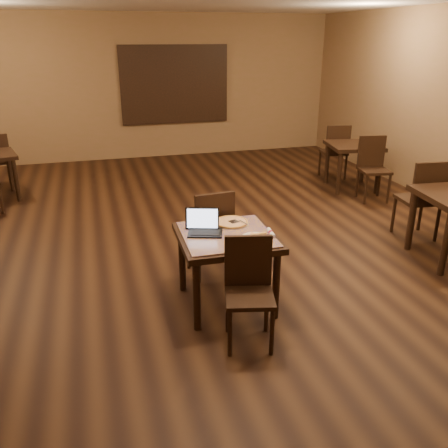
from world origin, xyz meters
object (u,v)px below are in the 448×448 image
object	(u,v)px
laptop	(204,226)
tiled_table	(227,243)
chair_main_far	(212,229)
other_table_a_chair_near	(373,164)
other_table_c_chair_far	(423,196)
other_table_a	(353,152)
other_table_a_chair_far	(335,149)
pizza_pan	(231,223)
chair_main_near	(249,284)

from	to	relation	value
laptop	tiled_table	bearing A→B (deg)	-9.58
chair_main_far	other_table_a_chair_near	distance (m)	3.77
other_table_c_chair_far	other_table_a_chair_near	bearing A→B (deg)	-94.95
other_table_a	other_table_a_chair_far	xyz separation A→B (m)	(-0.02, 0.60, -0.08)
tiled_table	other_table_a	world-z (taller)	other_table_a
chair_main_far	other_table_a	bearing A→B (deg)	-146.91
pizza_pan	tiled_table	bearing A→B (deg)	-116.57
chair_main_far	other_table_a	world-z (taller)	chair_main_far
chair_main_far	other_table_a_chair_far	size ratio (longest dim) A/B	0.98
other_table_a_chair_near	chair_main_far	bearing A→B (deg)	-138.93
other_table_a_chair_near	other_table_c_chair_far	size ratio (longest dim) A/B	0.95
chair_main_far	other_table_c_chair_far	bearing A→B (deg)	179.66
chair_main_near	other_table_c_chair_far	bearing A→B (deg)	40.71
other_table_a	other_table_a_chair_near	xyz separation A→B (m)	(0.02, -0.60, -0.08)
laptop	other_table_a	world-z (taller)	laptop
laptop	pizza_pan	world-z (taller)	laptop
tiled_table	chair_main_far	bearing A→B (deg)	90.40
other_table_a_chair_far	tiled_table	bearing A→B (deg)	59.52
chair_main_far	pizza_pan	xyz separation A→B (m)	(0.11, -0.37, 0.20)
chair_main_near	laptop	xyz separation A→B (m)	(-0.22, 0.72, 0.29)
tiled_table	chair_main_far	world-z (taller)	chair_main_far
chair_main_near	other_table_a	xyz separation A→B (m)	(3.20, 3.78, 0.13)
chair_main_far	other_table_a_chair_far	xyz separation A→B (m)	(3.19, 3.15, 0.01)
laptop	other_table_a_chair_near	world-z (taller)	other_table_a_chair_near
tiled_table	laptop	bearing A→B (deg)	154.14
tiled_table	other_table_a_chair_far	xyz separation A→B (m)	(3.20, 3.76, -0.08)
tiled_table	other_table_c_chair_far	bearing A→B (deg)	17.88
laptop	other_table_a	xyz separation A→B (m)	(3.42, 3.06, -0.16)
laptop	other_table_a	distance (m)	4.59
laptop	other_table_a_chair_far	xyz separation A→B (m)	(3.40, 3.66, -0.24)
other_table_a_chair_near	other_table_a_chair_far	world-z (taller)	same
chair_main_far	other_table_a_chair_far	bearing A→B (deg)	-140.77
other_table_a_chair_far	other_table_c_chair_far	bearing A→B (deg)	93.87
pizza_pan	other_table_a_chair_far	world-z (taller)	other_table_a_chair_far
other_table_c_chair_far	tiled_table	bearing A→B (deg)	22.96
other_table_a_chair_far	other_table_c_chair_far	distance (m)	2.91
chair_main_near	pizza_pan	world-z (taller)	chair_main_near
pizza_pan	other_table_a_chair_near	world-z (taller)	other_table_a_chair_near
chair_main_near	pizza_pan	bearing A→B (deg)	96.68
tiled_table	other_table_a	xyz separation A→B (m)	(3.22, 3.16, 0.00)
other_table_a_chair_near	other_table_c_chair_far	xyz separation A→B (m)	(-0.34, -1.69, 0.03)
tiled_table	other_table_a	size ratio (longest dim) A/B	0.96
other_table_a	other_table_c_chair_far	size ratio (longest dim) A/B	0.91
other_table_a_chair_near	pizza_pan	bearing A→B (deg)	-133.37
pizza_pan	other_table_a_chair_far	xyz separation A→B (m)	(3.08, 3.52, -0.19)
other_table_c_chair_far	other_table_a	bearing A→B (deg)	-91.68
chair_main_near	chair_main_far	distance (m)	1.23
other_table_a_chair_far	laptop	bearing A→B (deg)	57.01
tiled_table	chair_main_far	distance (m)	0.62
chair_main_near	other_table_c_chair_far	xyz separation A→B (m)	(2.88, 1.49, 0.07)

